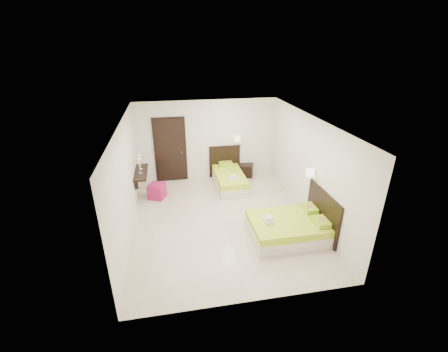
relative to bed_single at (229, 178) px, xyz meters
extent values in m
plane|color=beige|center=(-0.58, -1.96, -0.26)|extent=(5.50, 5.50, 0.00)
cube|color=beige|center=(0.00, -0.08, -0.12)|extent=(0.87, 1.73, 0.28)
cube|color=#A1C11E|center=(0.00, -0.08, 0.10)|extent=(0.86, 1.72, 0.17)
cube|color=black|center=(0.00, 0.76, 0.28)|extent=(1.04, 0.05, 1.08)
cube|color=#9DBD22|center=(0.00, 0.57, 0.25)|extent=(0.43, 0.29, 0.12)
cylinder|color=#E93662|center=(0.00, 0.57, 0.31)|extent=(0.10, 0.10, 0.00)
cube|color=silver|center=(0.00, -0.55, 0.22)|extent=(0.26, 0.19, 0.07)
cube|color=silver|center=(0.00, -0.55, 0.29)|extent=(0.20, 0.14, 0.07)
cube|color=white|center=(0.38, 0.61, 1.08)|extent=(0.16, 0.16, 0.17)
cylinder|color=#2D2116|center=(0.38, 0.69, 1.08)|extent=(0.03, 0.16, 0.03)
cube|color=beige|center=(0.80, -2.97, -0.12)|extent=(1.75, 1.31, 0.28)
cube|color=#A1C11E|center=(0.80, -2.97, 0.10)|extent=(1.73, 1.30, 0.17)
cube|color=black|center=(1.64, -2.97, 0.28)|extent=(0.05, 1.49, 1.09)
cube|color=#9DBD22|center=(1.46, -3.27, 0.25)|extent=(0.30, 0.44, 0.12)
cylinder|color=#E93662|center=(1.46, -3.27, 0.32)|extent=(0.10, 0.10, 0.00)
cube|color=#9DBD22|center=(1.46, -2.66, 0.25)|extent=(0.30, 0.44, 0.12)
cylinder|color=#E93662|center=(1.46, -2.66, 0.32)|extent=(0.10, 0.10, 0.00)
cube|color=silver|center=(0.32, -2.97, 0.23)|extent=(0.19, 0.26, 0.07)
cube|color=silver|center=(0.32, -2.97, 0.30)|extent=(0.14, 0.20, 0.07)
cube|color=white|center=(1.49, -2.42, 1.09)|extent=(0.16, 0.16, 0.17)
cylinder|color=#2D2116|center=(1.57, -2.42, 1.09)|extent=(0.16, 0.03, 0.03)
cube|color=black|center=(0.71, 0.63, -0.05)|extent=(0.60, 0.57, 0.42)
cube|color=#901347|center=(-2.25, -0.43, -0.05)|extent=(0.57, 0.57, 0.43)
cube|color=black|center=(-1.78, 0.75, 0.79)|extent=(1.02, 0.06, 2.14)
cube|color=black|center=(-1.78, 0.72, 0.79)|extent=(0.88, 0.04, 2.06)
cylinder|color=silver|center=(-1.43, 0.68, 0.74)|extent=(0.03, 0.10, 0.03)
cube|color=black|center=(-2.65, -0.36, 0.56)|extent=(0.35, 1.20, 0.06)
cube|color=black|center=(-2.77, -0.81, 0.41)|extent=(0.10, 0.04, 0.30)
cube|color=black|center=(-2.77, 0.09, 0.41)|extent=(0.10, 0.04, 0.30)
cylinder|color=silver|center=(-2.65, -0.51, 0.60)|extent=(0.10, 0.10, 0.02)
cylinder|color=silver|center=(-2.65, -0.51, 0.72)|extent=(0.02, 0.02, 0.22)
cone|color=silver|center=(-2.65, -0.51, 0.85)|extent=(0.07, 0.07, 0.04)
cylinder|color=white|center=(-2.65, -0.51, 0.94)|extent=(0.02, 0.02, 0.15)
sphere|color=#FFB23F|center=(-2.65, -0.51, 1.03)|extent=(0.02, 0.02, 0.02)
cylinder|color=silver|center=(-2.65, -0.21, 0.60)|extent=(0.10, 0.10, 0.02)
cylinder|color=silver|center=(-2.65, -0.21, 0.72)|extent=(0.02, 0.02, 0.22)
cone|color=silver|center=(-2.65, -0.21, 0.85)|extent=(0.07, 0.07, 0.04)
cylinder|color=white|center=(-2.65, -0.21, 0.94)|extent=(0.02, 0.02, 0.15)
sphere|color=#FFB23F|center=(-2.65, -0.21, 1.03)|extent=(0.02, 0.02, 0.02)
camera|label=1|loc=(-1.76, -8.50, 3.97)|focal=24.00mm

